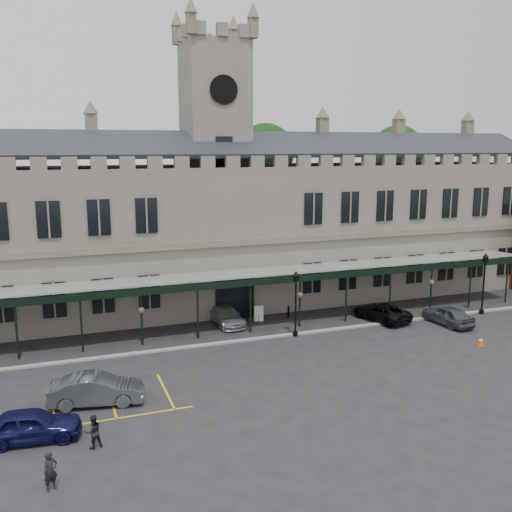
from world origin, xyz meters
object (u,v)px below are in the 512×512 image
object	(u,v)px
car_left_b	(97,390)
person_a	(50,471)
person_b	(93,431)
sign_board	(259,314)
car_right_a	(448,315)
lamp_post_mid	(296,298)
lamp_post_right	(484,278)
station_building	(217,230)
clock_tower	(215,152)
traffic_cone	(481,342)
car_left_a	(31,425)
car_taxi	(226,316)
car_van	(381,312)

from	to	relation	value
car_left_b	person_a	bearing A→B (deg)	172.47
car_left_b	person_b	distance (m)	4.66
sign_board	car_right_a	bearing A→B (deg)	-4.96
lamp_post_mid	lamp_post_right	world-z (taller)	lamp_post_right
sign_board	car_right_a	xyz separation A→B (m)	(13.48, -5.82, 0.14)
station_building	clock_tower	size ratio (longest dim) A/B	2.42
car_left_b	person_a	distance (m)	7.80
car_left_b	traffic_cone	bearing A→B (deg)	-79.14
person_a	person_b	bearing A→B (deg)	27.30
clock_tower	lamp_post_right	world-z (taller)	clock_tower
station_building	lamp_post_mid	world-z (taller)	station_building
lamp_post_right	car_left_a	world-z (taller)	lamp_post_right
car_left_b	car_taxi	distance (m)	15.32
station_building	sign_board	xyz separation A→B (m)	(1.52, -6.40, -5.85)
station_building	sign_board	size ratio (longest dim) A/B	47.67
car_taxi	car_right_a	distance (m)	17.18
lamp_post_right	car_van	world-z (taller)	lamp_post_right
lamp_post_right	car_left_a	size ratio (longest dim) A/B	1.12
car_left_b	car_taxi	size ratio (longest dim) A/B	1.06
clock_tower	sign_board	size ratio (longest dim) A/B	19.70
lamp_post_mid	car_taxi	bearing A→B (deg)	131.51
car_left_a	car_right_a	world-z (taller)	car_left_a
clock_tower	car_right_a	size ratio (longest dim) A/B	5.61
clock_tower	car_van	size ratio (longest dim) A/B	4.98
clock_tower	car_left_a	xyz separation A→B (m)	(-15.00, -20.28, -12.33)
sign_board	person_b	xyz separation A→B (m)	(-13.82, -15.47, 0.19)
sign_board	car_taxi	size ratio (longest dim) A/B	0.27
car_taxi	person_b	bearing A→B (deg)	-127.42
station_building	clock_tower	world-z (taller)	clock_tower
station_building	car_left_a	size ratio (longest dim) A/B	13.09
traffic_cone	car_taxi	world-z (taller)	car_taxi
car_van	lamp_post_right	bearing A→B (deg)	156.00
station_building	person_a	world-z (taller)	station_building
traffic_cone	car_van	distance (m)	8.22
car_van	car_right_a	world-z (taller)	car_right_a
station_building	lamp_post_mid	size ratio (longest dim) A/B	12.32
car_left_a	car_van	world-z (taller)	car_left_a
lamp_post_mid	car_van	distance (m)	8.31
car_left_b	lamp_post_right	bearing A→B (deg)	-67.99
lamp_post_right	sign_board	distance (m)	18.72
lamp_post_mid	car_taxi	world-z (taller)	lamp_post_mid
sign_board	person_b	world-z (taller)	person_b
station_building	car_van	distance (m)	15.44
car_right_a	clock_tower	bearing A→B (deg)	-45.04
car_taxi	person_b	xyz separation A→B (m)	(-11.19, -15.63, 0.12)
traffic_cone	car_right_a	size ratio (longest dim) A/B	0.15
station_building	car_right_a	xyz separation A→B (m)	(15.00, -12.21, -5.71)
car_left_b	car_van	size ratio (longest dim) A/B	1.00
clock_tower	car_left_b	bearing A→B (deg)	-124.21
clock_tower	person_b	xyz separation A→B (m)	(-12.30, -21.95, -12.31)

